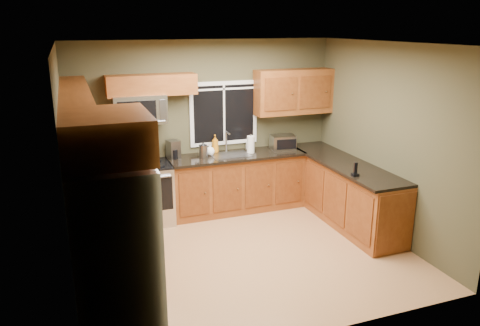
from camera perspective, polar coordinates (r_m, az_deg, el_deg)
floor at (r=6.31m, az=0.68°, el=-10.97°), size 4.20×4.20×0.00m
ceiling at (r=5.60m, az=0.77°, el=14.34°), size 4.20×4.20×0.00m
back_wall at (r=7.47m, az=-4.20°, el=4.42°), size 4.20×0.00×4.20m
front_wall at (r=4.26m, az=9.37°, el=-5.26°), size 4.20×0.00×4.20m
left_wall at (r=5.46m, az=-20.36°, el=-1.19°), size 0.00×3.60×3.60m
right_wall at (r=6.82m, az=17.47°, el=2.51°), size 0.00×3.60×3.60m
window at (r=7.50m, az=-1.98°, el=6.08°), size 1.12×0.03×1.02m
base_cabinets_left at (r=6.22m, az=-16.79°, el=-7.57°), size 0.60×2.65×0.90m
countertop_left at (r=6.05m, az=-16.92°, el=-3.47°), size 0.65×2.65×0.04m
base_cabinets_back at (r=7.56m, az=-0.40°, el=-2.47°), size 2.17×0.60×0.90m
countertop_back at (r=7.40m, az=-0.34°, el=0.91°), size 2.17×0.65×0.04m
base_cabinets_peninsula at (r=7.33m, az=12.45°, el=-3.50°), size 0.60×2.52×0.90m
countertop_peninsula at (r=7.18m, az=12.48°, el=0.02°), size 0.65×2.50×0.04m
upper_cabinets_left at (r=5.80m, az=-19.27°, el=5.13°), size 0.33×2.65×0.72m
upper_cabinets_back_left at (r=7.01m, az=-10.72°, el=9.35°), size 1.30×0.33×0.30m
upper_cabinets_back_right at (r=7.75m, az=6.55°, el=8.63°), size 1.30×0.33×0.72m
upper_cabinet_over_fridge at (r=4.04m, az=-16.05°, el=3.18°), size 0.72×0.90×0.38m
refrigerator at (r=4.42m, az=-14.86°, el=-11.18°), size 0.74×0.90×1.80m
range at (r=7.19m, az=-11.39°, el=-3.67°), size 0.76×0.69×0.94m
microwave at (r=7.00m, az=-12.15°, el=6.43°), size 0.76×0.41×0.42m
sink at (r=7.37m, az=-1.23°, el=1.10°), size 0.60×0.42×0.36m
toaster_oven at (r=7.69m, az=5.23°, el=2.52°), size 0.41×0.34×0.24m
coffee_maker at (r=7.24m, az=-8.11°, el=1.61°), size 0.21×0.25×0.27m
kettle at (r=7.21m, az=-4.49°, el=1.52°), size 0.16×0.16×0.24m
paper_towel_roll at (r=7.45m, az=1.32°, el=2.29°), size 0.12×0.12×0.31m
soap_bottle_a at (r=7.47m, az=-3.06°, el=2.35°), size 0.13×0.13×0.29m
soap_bottle_b at (r=7.67m, az=1.10°, el=2.29°), size 0.08×0.08×0.17m
soap_bottle_c at (r=7.34m, az=-3.68°, el=1.67°), size 0.15×0.15×0.18m
cordless_phone at (r=6.52m, az=13.88°, el=-1.06°), size 0.09×0.09×0.19m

